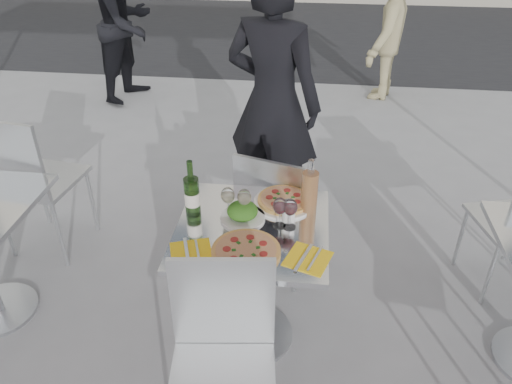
# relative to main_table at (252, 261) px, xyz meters

# --- Properties ---
(ground) EXTENTS (80.00, 80.00, 0.00)m
(ground) POSITION_rel_main_table_xyz_m (0.00, 0.00, -0.54)
(ground) COLOR slate
(street_asphalt) EXTENTS (24.00, 5.00, 0.00)m
(street_asphalt) POSITION_rel_main_table_xyz_m (0.00, 6.50, -0.54)
(street_asphalt) COLOR black
(street_asphalt) RESTS_ON ground
(main_table) EXTENTS (0.72, 0.72, 0.75)m
(main_table) POSITION_rel_main_table_xyz_m (0.00, 0.00, 0.00)
(main_table) COLOR #B7BABF
(main_table) RESTS_ON ground
(chair_far) EXTENTS (0.51, 0.51, 0.89)m
(chair_far) POSITION_rel_main_table_xyz_m (0.07, 0.50, -0.01)
(chair_far) COLOR silver
(chair_far) RESTS_ON ground
(chair_near) EXTENTS (0.47, 0.48, 0.93)m
(chair_near) POSITION_rel_main_table_xyz_m (-0.05, -0.57, 0.01)
(chair_near) COLOR silver
(chair_near) RESTS_ON ground
(side_chair_lfar) EXTENTS (0.52, 0.53, 1.02)m
(side_chair_lfar) POSITION_rel_main_table_xyz_m (-1.46, 0.56, 0.06)
(side_chair_lfar) COLOR silver
(side_chair_lfar) RESTS_ON ground
(woman_diner) EXTENTS (0.77, 0.64, 1.81)m
(woman_diner) POSITION_rel_main_table_xyz_m (-0.01, 1.14, 0.37)
(woman_diner) COLOR black
(woman_diner) RESTS_ON ground
(pedestrian_a) EXTENTS (0.81, 0.93, 1.63)m
(pedestrian_a) POSITION_rel_main_table_xyz_m (-1.77, 3.36, 0.28)
(pedestrian_a) COLOR black
(pedestrian_a) RESTS_ON ground
(pedestrian_b) EXTENTS (0.85, 1.11, 1.52)m
(pedestrian_b) POSITION_rel_main_table_xyz_m (0.99, 3.68, 0.22)
(pedestrian_b) COLOR #998D63
(pedestrian_b) RESTS_ON ground
(pizza_near) EXTENTS (0.31, 0.31, 0.02)m
(pizza_near) POSITION_rel_main_table_xyz_m (-0.00, -0.19, 0.22)
(pizza_near) COLOR tan
(pizza_near) RESTS_ON main_table
(pizza_far) EXTENTS (0.31, 0.31, 0.03)m
(pizza_far) POSITION_rel_main_table_xyz_m (0.13, 0.21, 0.23)
(pizza_far) COLOR white
(pizza_far) RESTS_ON main_table
(salad_plate) EXTENTS (0.22, 0.22, 0.09)m
(salad_plate) POSITION_rel_main_table_xyz_m (-0.05, 0.06, 0.25)
(salad_plate) COLOR white
(salad_plate) RESTS_ON main_table
(wine_bottle) EXTENTS (0.07, 0.08, 0.29)m
(wine_bottle) POSITION_rel_main_table_xyz_m (-0.30, 0.07, 0.32)
(wine_bottle) COLOR #2D5620
(wine_bottle) RESTS_ON main_table
(carafe) EXTENTS (0.08, 0.08, 0.29)m
(carafe) POSITION_rel_main_table_xyz_m (0.26, 0.16, 0.33)
(carafe) COLOR tan
(carafe) RESTS_ON main_table
(sugar_shaker) EXTENTS (0.06, 0.06, 0.11)m
(sugar_shaker) POSITION_rel_main_table_xyz_m (0.17, 0.07, 0.26)
(sugar_shaker) COLOR white
(sugar_shaker) RESTS_ON main_table
(wineglass_white_a) EXTENTS (0.07, 0.07, 0.16)m
(wineglass_white_a) POSITION_rel_main_table_xyz_m (-0.13, 0.08, 0.32)
(wineglass_white_a) COLOR white
(wineglass_white_a) RESTS_ON main_table
(wineglass_white_b) EXTENTS (0.07, 0.07, 0.16)m
(wineglass_white_b) POSITION_rel_main_table_xyz_m (-0.05, 0.08, 0.32)
(wineglass_white_b) COLOR white
(wineglass_white_b) RESTS_ON main_table
(wineglass_red_a) EXTENTS (0.07, 0.07, 0.16)m
(wineglass_red_a) POSITION_rel_main_table_xyz_m (0.13, 0.02, 0.32)
(wineglass_red_a) COLOR white
(wineglass_red_a) RESTS_ON main_table
(wineglass_red_b) EXTENTS (0.07, 0.07, 0.16)m
(wineglass_red_b) POSITION_rel_main_table_xyz_m (0.18, 0.02, 0.32)
(wineglass_red_b) COLOR white
(wineglass_red_b) RESTS_ON main_table
(napkin_left) EXTENTS (0.23, 0.23, 0.01)m
(napkin_left) POSITION_rel_main_table_xyz_m (-0.24, -0.23, 0.21)
(napkin_left) COLOR yellow
(napkin_left) RESTS_ON main_table
(napkin_right) EXTENTS (0.23, 0.23, 0.01)m
(napkin_right) POSITION_rel_main_table_xyz_m (0.27, -0.21, 0.21)
(napkin_right) COLOR yellow
(napkin_right) RESTS_ON main_table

